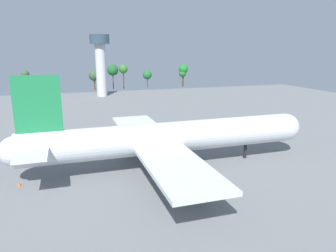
% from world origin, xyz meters
% --- Properties ---
extents(ground_plane, '(254.57, 254.57, 0.00)m').
position_xyz_m(ground_plane, '(0.00, 0.00, 0.00)').
color(ground_plane, slate).
extents(cargo_airplane, '(63.64, 51.72, 19.85)m').
position_xyz_m(cargo_airplane, '(-0.21, 0.00, 6.39)').
color(cargo_airplane, silver).
rests_on(cargo_airplane, ground_plane).
extents(fuel_truck, '(4.78, 5.41, 2.09)m').
position_xyz_m(fuel_truck, '(27.25, 14.36, 1.04)').
color(fuel_truck, silver).
rests_on(fuel_truck, ground_plane).
extents(cargo_loader, '(4.28, 4.06, 2.27)m').
position_xyz_m(cargo_loader, '(-27.17, 27.92, 1.09)').
color(cargo_loader, silver).
rests_on(cargo_loader, ground_plane).
extents(safety_cone_nose, '(0.39, 0.39, 0.56)m').
position_xyz_m(safety_cone_nose, '(28.64, 2.57, 0.28)').
color(safety_cone_nose, orange).
rests_on(safety_cone_nose, ground_plane).
extents(safety_cone_tail, '(0.59, 0.59, 0.84)m').
position_xyz_m(safety_cone_tail, '(-28.64, -0.68, 0.42)').
color(safety_cone_tail, orange).
rests_on(safety_cone_tail, ground_plane).
extents(control_tower, '(9.98, 9.98, 31.60)m').
position_xyz_m(control_tower, '(-1.44, 108.95, 19.54)').
color(control_tower, silver).
rests_on(control_tower, ground_plane).
extents(tree_line_backdrop, '(101.70, 6.88, 15.17)m').
position_xyz_m(tree_line_backdrop, '(18.56, 137.42, 10.19)').
color(tree_line_backdrop, '#51381E').
rests_on(tree_line_backdrop, ground_plane).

